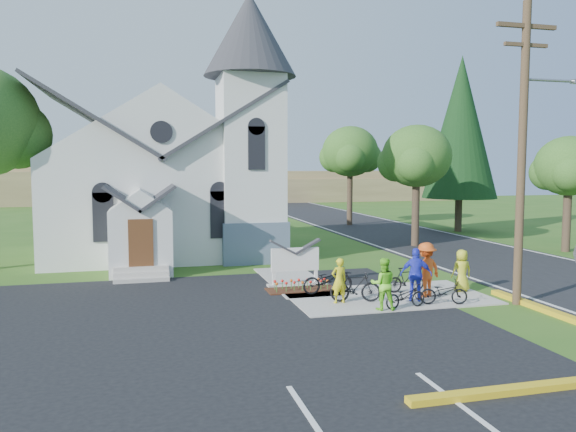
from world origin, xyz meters
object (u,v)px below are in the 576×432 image
object	(u,v)px
cyclist_2	(416,275)
bike_4	(444,292)
utility_pole	(524,144)
cyclist_1	(383,284)
cyclist_3	(426,269)
church_sign	(295,260)
bike_2	(405,296)
cyclist_4	(462,270)
bike_0	(328,280)
bike_1	(355,287)
cyclist_0	(339,280)
bike_3	(406,280)

from	to	relation	value
cyclist_2	bike_4	bearing A→B (deg)	158.89
utility_pole	cyclist_1	bearing A→B (deg)	176.45
bike_4	cyclist_3	bearing A→B (deg)	16.23
church_sign	utility_pole	bearing A→B (deg)	-35.60
bike_4	bike_2	bearing A→B (deg)	110.37
utility_pole	cyclist_1	distance (m)	6.62
cyclist_2	cyclist_4	bearing A→B (deg)	-134.63
cyclist_2	bike_4	distance (m)	1.08
cyclist_1	bike_4	world-z (taller)	cyclist_1
bike_0	bike_1	world-z (taller)	bike_1
utility_pole	bike_2	xyz separation A→B (m)	(-4.04, 0.30, -4.95)
utility_pole	bike_1	world-z (taller)	utility_pole
cyclist_1	bike_2	distance (m)	0.90
bike_1	cyclist_4	bearing A→B (deg)	-68.80
bike_0	cyclist_3	size ratio (longest dim) A/B	0.99
cyclist_4	bike_0	bearing A→B (deg)	-7.89
cyclist_3	bike_4	bearing A→B (deg)	73.92
bike_2	cyclist_3	size ratio (longest dim) A/B	0.79
cyclist_0	cyclist_1	bearing A→B (deg)	124.83
bike_2	bike_4	world-z (taller)	bike_4
bike_0	cyclist_4	size ratio (longest dim) A/B	1.23
cyclist_1	cyclist_3	world-z (taller)	cyclist_3
bike_1	cyclist_2	size ratio (longest dim) A/B	0.94
utility_pole	cyclist_3	bearing A→B (deg)	147.82
bike_0	cyclist_3	distance (m)	3.50
bike_0	bike_2	world-z (taller)	bike_0
cyclist_1	bike_3	bearing A→B (deg)	-116.62
cyclist_1	bike_3	world-z (taller)	cyclist_1
bike_1	bike_4	bearing A→B (deg)	-97.10
cyclist_3	cyclist_0	bearing A→B (deg)	-14.85
cyclist_1	bike_2	world-z (taller)	cyclist_1
cyclist_1	cyclist_2	distance (m)	1.77
bike_0	bike_3	xyz separation A→B (m)	(2.86, -0.50, -0.04)
bike_1	cyclist_3	bearing A→B (deg)	-72.92
bike_3	cyclist_4	xyz separation A→B (m)	(2.05, -0.39, 0.32)
bike_0	bike_4	bearing A→B (deg)	-131.45
cyclist_0	bike_0	size ratio (longest dim) A/B	0.80
cyclist_0	bike_3	xyz separation A→B (m)	(2.94, 0.92, -0.31)
utility_pole	cyclist_1	size ratio (longest dim) A/B	5.94
cyclist_3	bike_4	xyz separation A→B (m)	(0.02, -1.20, -0.55)
bike_0	bike_2	bearing A→B (deg)	-149.78
cyclist_0	bike_2	size ratio (longest dim) A/B	1.01
church_sign	cyclist_4	bearing A→B (deg)	-25.20
cyclist_3	bike_3	distance (m)	1.01
church_sign	bike_3	distance (m)	4.29
church_sign	bike_4	xyz separation A→B (m)	(3.99, -4.27, -0.56)
bike_2	utility_pole	bearing A→B (deg)	-104.41
cyclist_1	bike_2	bearing A→B (deg)	-165.34
utility_pole	bike_4	bearing A→B (deg)	170.56
bike_0	bike_3	bearing A→B (deg)	-103.68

